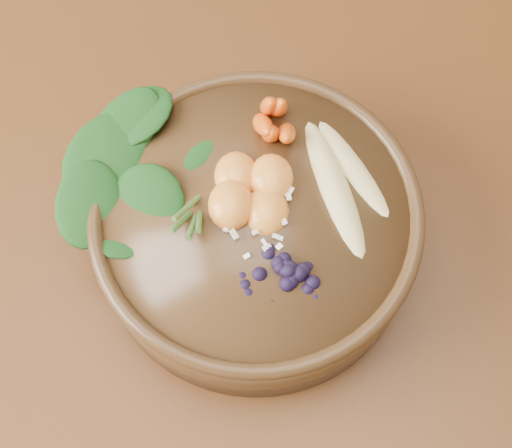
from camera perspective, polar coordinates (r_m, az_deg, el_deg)
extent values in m
plane|color=#381E0F|center=(1.36, -2.63, -11.90)|extent=(4.00, 4.00, 0.00)
cube|color=#562E11|center=(0.66, -5.28, 1.59)|extent=(1.60, 0.90, 0.04)
cylinder|color=#4D341C|center=(0.59, 0.00, -0.40)|extent=(0.34, 0.34, 0.07)
ellipsoid|color=#E0CC84|center=(0.57, 7.90, 4.99)|extent=(0.09, 0.13, 0.02)
ellipsoid|color=#E0CC84|center=(0.56, 6.42, 3.62)|extent=(0.07, 0.14, 0.02)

